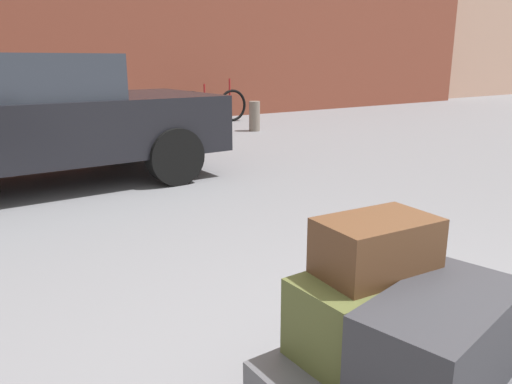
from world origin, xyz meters
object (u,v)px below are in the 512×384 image
(duffel_bag_brown_topmost_pile, at_px, (376,246))
(bollard_kerb_mid, at_px, (255,116))
(duffel_bag_charcoal_rear_left, at_px, (442,342))
(bollard_kerb_near, at_px, (189,121))
(bicycle_leaning, at_px, (213,106))
(luggage_cart, at_px, (450,382))
(duffel_bag_olive_center, at_px, (372,309))
(parked_car, at_px, (10,118))

(duffel_bag_brown_topmost_pile, bearing_deg, bollard_kerb_mid, 63.50)
(duffel_bag_charcoal_rear_left, relative_size, bollard_kerb_near, 1.09)
(bicycle_leaning, xyz_separation_m, bollard_kerb_near, (-1.39, -1.59, -0.08))
(duffel_bag_charcoal_rear_left, height_order, duffel_bag_brown_topmost_pile, duffel_bag_brown_topmost_pile)
(luggage_cart, xyz_separation_m, duffel_bag_olive_center, (-0.14, 0.25, 0.21))
(bicycle_leaning, relative_size, bollard_kerb_mid, 3.03)
(bicycle_leaning, bearing_deg, bollard_kerb_mid, -88.70)
(duffel_bag_charcoal_rear_left, relative_size, parked_car, 0.15)
(bicycle_leaning, height_order, bollard_kerb_near, bicycle_leaning)
(duffel_bag_olive_center, xyz_separation_m, duffel_bag_charcoal_rear_left, (0.00, -0.29, 0.01))
(duffel_bag_olive_center, height_order, bollard_kerb_mid, duffel_bag_olive_center)
(bollard_kerb_near, xyz_separation_m, bollard_kerb_mid, (1.43, 0.00, 0.00))
(parked_car, relative_size, bollard_kerb_mid, 7.43)
(bicycle_leaning, relative_size, bollard_kerb_near, 3.03)
(bollard_kerb_near, bearing_deg, parked_car, -144.98)
(duffel_bag_charcoal_rear_left, distance_m, bicycle_leaning, 9.81)
(duffel_bag_brown_topmost_pile, bearing_deg, parked_car, 100.03)
(duffel_bag_charcoal_rear_left, height_order, bicycle_leaning, bicycle_leaning)
(bicycle_leaning, bearing_deg, parked_car, -140.17)
(duffel_bag_charcoal_rear_left, distance_m, duffel_bag_brown_topmost_pile, 0.37)
(duffel_bag_brown_topmost_pile, xyz_separation_m, bollard_kerb_mid, (4.22, 6.99, -0.44))
(parked_car, relative_size, bollard_kerb_near, 7.43)
(luggage_cart, relative_size, duffel_bag_charcoal_rear_left, 1.86)
(luggage_cart, height_order, bollard_kerb_near, bollard_kerb_near)
(duffel_bag_olive_center, xyz_separation_m, bollard_kerb_near, (2.79, 6.99, -0.19))
(duffel_bag_brown_topmost_pile, distance_m, bollard_kerb_near, 7.54)
(duffel_bag_charcoal_rear_left, xyz_separation_m, bicycle_leaning, (4.18, 8.87, -0.12))
(duffel_bag_olive_center, distance_m, bollard_kerb_mid, 8.17)
(bollard_kerb_mid, bearing_deg, parked_car, -154.07)
(duffel_bag_brown_topmost_pile, bearing_deg, bollard_kerb_near, 72.85)
(duffel_bag_olive_center, bearing_deg, luggage_cart, -60.88)
(duffel_bag_olive_center, height_order, duffel_bag_charcoal_rear_left, duffel_bag_charcoal_rear_left)
(luggage_cart, distance_m, duffel_bag_charcoal_rear_left, 0.27)
(luggage_cart, relative_size, bicycle_leaning, 0.67)
(duffel_bag_charcoal_rear_left, xyz_separation_m, parked_car, (-0.45, 5.00, 0.26))
(duffel_bag_brown_topmost_pile, bearing_deg, luggage_cart, -55.30)
(duffel_bag_brown_topmost_pile, relative_size, parked_car, 0.09)
(luggage_cart, distance_m, duffel_bag_brown_topmost_pile, 0.54)
(duffel_bag_charcoal_rear_left, distance_m, parked_car, 5.03)
(duffel_bag_brown_topmost_pile, distance_m, parked_car, 4.74)
(parked_car, relative_size, bicycle_leaning, 2.45)
(luggage_cart, distance_m, bollard_kerb_mid, 8.31)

